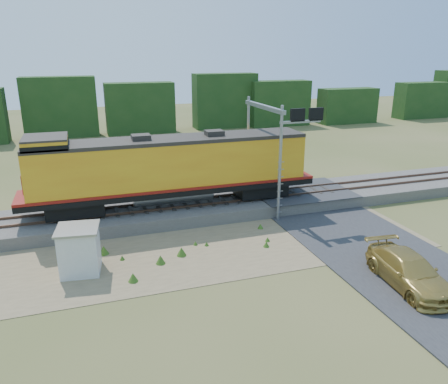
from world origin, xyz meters
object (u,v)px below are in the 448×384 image
object	(u,v)px
locomotive	(168,168)
signal_gantry	(273,130)
shed	(80,250)
car	(409,271)

from	to	relation	value
locomotive	signal_gantry	size ratio (longest dim) A/B	2.55
shed	car	distance (m)	16.03
signal_gantry	car	xyz separation A→B (m)	(1.88, -11.79, -4.84)
locomotive	shed	xyz separation A→B (m)	(-5.81, -6.15, -2.18)
shed	signal_gantry	bearing A→B (deg)	30.46
locomotive	shed	size ratio (longest dim) A/B	7.97
locomotive	signal_gantry	xyz separation A→B (m)	(7.04, -0.68, 2.20)
locomotive	signal_gantry	distance (m)	7.41
signal_gantry	car	world-z (taller)	signal_gantry
locomotive	signal_gantry	world-z (taller)	signal_gantry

